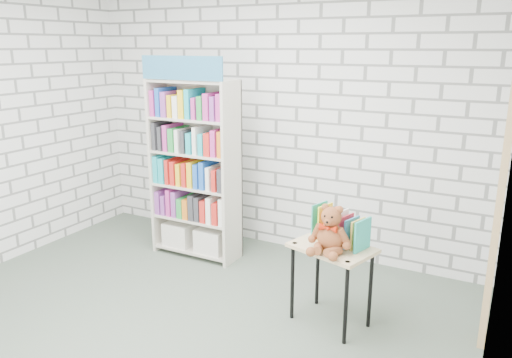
% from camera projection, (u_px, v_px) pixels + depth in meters
% --- Properties ---
extents(ground, '(4.50, 4.50, 0.00)m').
position_uv_depth(ground, '(164.00, 329.00, 3.93)').
color(ground, '#4B574A').
rests_on(ground, ground).
extents(room_shell, '(4.52, 4.02, 2.81)m').
position_uv_depth(room_shell, '(151.00, 102.00, 3.46)').
color(room_shell, silver).
rests_on(room_shell, ground).
extents(bookshelf, '(0.92, 0.36, 2.07)m').
position_uv_depth(bookshelf, '(195.00, 168.00, 5.11)').
color(bookshelf, beige).
rests_on(bookshelf, ground).
extents(display_table, '(0.71, 0.58, 0.66)m').
position_uv_depth(display_table, '(332.00, 257.00, 3.88)').
color(display_table, tan).
rests_on(display_table, ground).
extents(table_books, '(0.46, 0.30, 0.25)m').
position_uv_depth(table_books, '(341.00, 228.00, 3.89)').
color(table_books, teal).
rests_on(table_books, display_table).
extents(teddy_bear, '(0.34, 0.31, 0.36)m').
position_uv_depth(teddy_bear, '(330.00, 233.00, 3.73)').
color(teddy_bear, brown).
rests_on(teddy_bear, display_table).
extents(door_trim, '(0.05, 0.12, 2.10)m').
position_uv_depth(door_trim, '(499.00, 211.00, 3.45)').
color(door_trim, tan).
rests_on(door_trim, ground).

